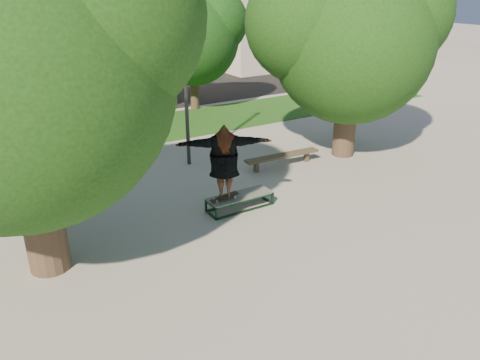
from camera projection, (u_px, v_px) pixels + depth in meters
ground at (244, 235)px, 11.20m from camera, size 120.00×120.00×0.00m
grass_strip at (141, 130)px, 19.12m from camera, size 30.00×4.00×0.02m
asphalt_strip at (76, 101)px, 23.72m from camera, size 40.00×8.00×0.01m
tree_left at (6, 54)px, 8.25m from camera, size 6.96×5.95×7.12m
tree_right at (349, 33)px, 14.89m from camera, size 6.24×5.33×6.51m
bg_tree_mid at (59, 25)px, 18.56m from camera, size 5.76×4.92×6.24m
bg_tree_right at (190, 33)px, 21.04m from camera, size 5.04×4.31×5.43m
lamppost at (185, 68)px, 14.37m from camera, size 0.25×0.15×6.11m
side_building at (290, 5)px, 35.58m from camera, size 15.00×10.00×8.00m
grind_box at (240, 202)px, 12.48m from camera, size 1.80×0.60×0.38m
skater_rig at (224, 162)px, 11.77m from camera, size 2.44×1.57×2.02m
bench at (282, 157)px, 15.26m from camera, size 2.69×0.51×0.41m
car_grey at (101, 84)px, 24.39m from camera, size 2.58×5.01×1.35m
car_silver_b at (126, 81)px, 25.19m from camera, size 2.49×4.78×1.32m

